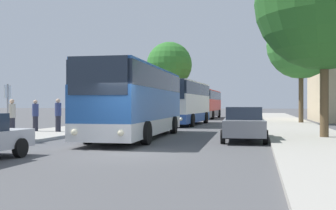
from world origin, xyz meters
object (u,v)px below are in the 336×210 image
bus_rear (205,104)px  pedestrian_waiting_near (58,115)px  parked_car_right_near (244,124)px  tree_left_near (169,65)px  bus_front (137,101)px  pedestrian_walking_back (12,117)px  bus_middle (185,102)px  tree_right_near (324,1)px  bus_stop_sign (8,105)px  tree_right_mid (301,45)px  pedestrian_waiting_far (35,115)px

bus_rear → pedestrian_waiting_near: 27.42m
bus_rear → pedestrian_waiting_near: (-4.84, -26.98, -0.69)m
bus_rear → parked_car_right_near: 29.42m
bus_rear → tree_left_near: 6.88m
bus_rear → parked_car_right_near: (5.62, -28.86, -0.98)m
bus_front → pedestrian_walking_back: size_ratio=6.13×
bus_middle → tree_right_near: 16.07m
parked_car_right_near → bus_stop_sign: bearing=13.3°
bus_front → pedestrian_walking_back: 6.49m
tree_right_mid → bus_front: bearing=-120.2°
pedestrian_waiting_far → bus_front: bearing=-22.0°
pedestrian_waiting_near → tree_right_near: tree_right_near is taller
pedestrian_waiting_near → tree_left_near: (0.13, 27.98, 5.60)m
parked_car_right_near → tree_right_mid: size_ratio=0.46×
bus_front → bus_rear: size_ratio=1.04×
bus_stop_sign → pedestrian_waiting_far: bearing=108.8°
tree_left_near → tree_right_mid: 19.44m
bus_middle → pedestrian_waiting_near: bearing=-111.0°
parked_car_right_near → pedestrian_waiting_near: pedestrian_waiting_near is taller
bus_rear → bus_stop_sign: (-4.65, -31.86, -0.11)m
bus_front → bus_stop_sign: bearing=-146.3°
bus_front → tree_right_near: tree_right_near is taller
bus_rear → tree_left_near: size_ratio=1.14×
bus_middle → tree_right_near: size_ratio=1.07×
bus_stop_sign → tree_right_near: bearing=17.6°
pedestrian_waiting_near → bus_front: bearing=-86.4°
bus_front → parked_car_right_near: bearing=-7.9°
bus_front → bus_middle: bearing=87.9°
bus_rear → pedestrian_walking_back: size_ratio=5.89×
parked_car_right_near → tree_right_mid: bearing=-107.0°
parked_car_right_near → tree_right_near: bearing=-162.0°
tree_left_near → tree_right_mid: size_ratio=0.98×
bus_stop_sign → pedestrian_walking_back: size_ratio=1.35×
pedestrian_waiting_far → tree_left_near: 28.50m
parked_car_right_near → pedestrian_waiting_far: (-11.96, 1.97, 0.26)m
bus_rear → tree_right_near: size_ratio=1.10×
bus_front → bus_middle: (0.01, 13.29, 0.01)m
bus_rear → tree_left_near: (-4.71, 1.00, 4.91)m
pedestrian_waiting_far → tree_left_near: tree_left_near is taller
bus_rear → tree_left_near: tree_left_near is taller
pedestrian_walking_back → tree_right_mid: bearing=-114.5°
tree_right_near → bus_front: bearing=-174.4°
pedestrian_waiting_far → parked_car_right_near: bearing=-19.3°
bus_rear → parked_car_right_near: bus_rear is taller
bus_rear → pedestrian_walking_back: 30.17m
bus_middle → bus_stop_sign: size_ratio=4.22×
bus_front → pedestrian_waiting_far: 6.83m
tree_right_near → tree_left_near: bearing=116.3°
pedestrian_walking_back → pedestrian_waiting_near: bearing=-97.3°
bus_rear → bus_stop_sign: size_ratio=4.35×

